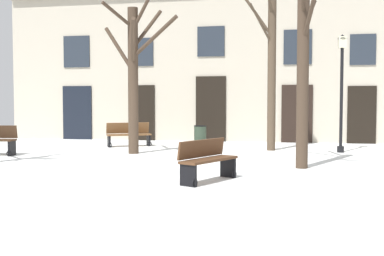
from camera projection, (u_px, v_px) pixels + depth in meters
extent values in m
plane|color=white|center=(182.00, 162.00, 12.62)|extent=(29.13, 29.13, 0.00)
cube|color=#BCB29E|center=(219.00, 63.00, 19.48)|extent=(18.21, 0.40, 6.41)
cube|color=black|center=(77.00, 113.00, 20.52)|extent=(1.30, 0.08, 2.29)
cube|color=#262D38|center=(77.00, 52.00, 20.38)|extent=(1.17, 0.06, 1.34)
cube|color=black|center=(142.00, 113.00, 19.97)|extent=(1.07, 0.08, 2.31)
cube|color=#262D38|center=(142.00, 52.00, 19.84)|extent=(0.96, 0.06, 1.16)
cube|color=black|center=(211.00, 109.00, 19.42)|extent=(1.23, 0.08, 2.65)
cube|color=#262D38|center=(211.00, 41.00, 19.27)|extent=(1.11, 0.06, 1.21)
cube|color=black|center=(297.00, 114.00, 18.78)|extent=(1.20, 0.08, 2.28)
cube|color=#262D38|center=(298.00, 47.00, 18.65)|extent=(1.08, 0.06, 1.36)
cube|color=black|center=(362.00, 115.00, 18.33)|extent=(1.06, 0.08, 2.22)
cube|color=#262D38|center=(363.00, 50.00, 18.20)|extent=(0.96, 0.06, 1.17)
cylinder|color=#423326|center=(303.00, 61.00, 11.34)|extent=(0.29, 0.29, 5.15)
cylinder|color=#423326|center=(309.00, 15.00, 11.56)|extent=(0.41, 0.73, 0.84)
cylinder|color=#423326|center=(312.00, 9.00, 10.77)|extent=(0.43, 1.10, 1.37)
cylinder|color=#4C3D2D|center=(272.00, 69.00, 15.63)|extent=(0.27, 0.27, 5.37)
cylinder|color=#4C3D2D|center=(273.00, 2.00, 15.82)|extent=(0.11, 0.72, 0.89)
cylinder|color=#4C3D2D|center=(261.00, 25.00, 15.22)|extent=(0.76, 0.91, 1.24)
cylinder|color=#4C3D2D|center=(257.00, 15.00, 15.50)|extent=(1.06, 0.36, 1.42)
cylinder|color=#423326|center=(133.00, 81.00, 14.66)|extent=(0.32, 0.32, 4.48)
cylinder|color=#423326|center=(145.00, 5.00, 14.36)|extent=(0.98, 0.32, 1.51)
cylinder|color=#423326|center=(133.00, 42.00, 13.85)|extent=(0.62, 1.54, 1.20)
cylinder|color=#423326|center=(119.00, 50.00, 14.91)|extent=(1.15, 0.56, 1.47)
cylinder|color=#423326|center=(118.00, 15.00, 14.16)|extent=(0.73, 1.03, 0.69)
cylinder|color=#423326|center=(154.00, 37.00, 14.27)|extent=(1.56, 0.49, 1.23)
cylinder|color=#423326|center=(133.00, 31.00, 14.92)|extent=(0.30, 0.78, 0.91)
cylinder|color=#423326|center=(147.00, 29.00, 14.85)|extent=(0.84, 0.83, 1.30)
cylinder|color=black|center=(341.00, 101.00, 15.02)|extent=(0.10, 0.10, 3.29)
cylinder|color=black|center=(341.00, 149.00, 15.10)|extent=(0.22, 0.22, 0.20)
cube|color=beige|center=(342.00, 42.00, 14.93)|extent=(0.24, 0.24, 0.36)
cone|color=black|center=(342.00, 37.00, 14.92)|extent=(0.30, 0.30, 0.14)
cylinder|color=#2D3D2D|center=(200.00, 136.00, 17.65)|extent=(0.45, 0.45, 0.70)
torus|color=black|center=(200.00, 126.00, 17.63)|extent=(0.48, 0.48, 0.04)
cube|color=brown|center=(129.00, 135.00, 17.15)|extent=(1.57, 1.16, 0.05)
cube|color=brown|center=(128.00, 128.00, 17.32)|extent=(1.42, 0.90, 0.39)
cube|color=black|center=(109.00, 141.00, 16.92)|extent=(0.25, 0.37, 0.43)
torus|color=black|center=(110.00, 145.00, 16.77)|extent=(0.16, 0.11, 0.17)
cube|color=black|center=(149.00, 140.00, 17.40)|extent=(0.25, 0.37, 0.43)
torus|color=black|center=(150.00, 144.00, 17.24)|extent=(0.16, 0.11, 0.17)
cube|color=black|center=(12.00, 148.00, 14.17)|extent=(0.10, 0.43, 0.46)
torus|color=black|center=(9.00, 154.00, 13.99)|extent=(0.17, 0.05, 0.17)
cube|color=#51331E|center=(209.00, 160.00, 9.49)|extent=(1.02, 1.53, 0.05)
cube|color=#51331E|center=(202.00, 148.00, 9.59)|extent=(0.74, 1.39, 0.36)
cube|color=black|center=(188.00, 175.00, 8.95)|extent=(0.35, 0.21, 0.44)
torus|color=black|center=(195.00, 183.00, 8.87)|extent=(0.10, 0.17, 0.17)
cube|color=black|center=(228.00, 167.00, 10.05)|extent=(0.35, 0.21, 0.44)
torus|color=black|center=(234.00, 174.00, 9.97)|extent=(0.10, 0.17, 0.17)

